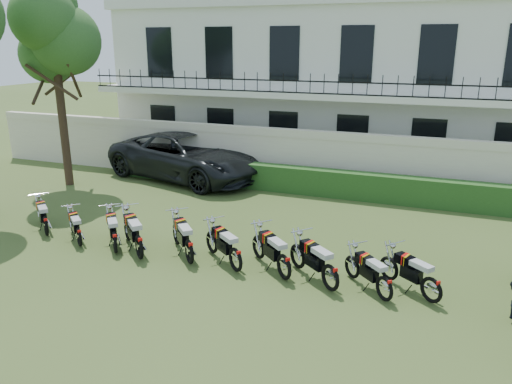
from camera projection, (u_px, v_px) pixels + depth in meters
ground at (218, 268)px, 12.79m from camera, size 100.00×100.00×0.00m
perimeter_wall at (304, 158)px, 19.61m from camera, size 30.00×0.35×2.30m
hedge at (323, 182)px, 18.75m from camera, size 18.00×0.60×1.00m
building at (338, 82)px, 24.20m from camera, size 20.40×9.60×7.40m
tree_west_near at (54, 33)px, 18.62m from camera, size 3.40×3.20×7.90m
motorcycle_0 at (45, 221)px, 14.78m from camera, size 1.47×1.25×1.00m
motorcycle_1 at (79, 233)px, 14.01m from camera, size 1.35×1.18×0.93m
motorcycle_2 at (114, 237)px, 13.55m from camera, size 1.31×1.50×1.04m
motorcycle_3 at (139, 241)px, 13.15m from camera, size 1.60×1.51×1.14m
motorcycle_4 at (189, 246)px, 12.88m from camera, size 1.47×1.56×1.12m
motorcycle_5 at (236, 254)px, 12.44m from camera, size 1.60×1.29×1.07m
motorcycle_6 at (284, 261)px, 12.02m from camera, size 1.54×1.44×1.10m
motorcycle_7 at (331, 271)px, 11.47m from camera, size 1.59×1.39×1.10m
motorcycle_8 at (385, 283)px, 11.04m from camera, size 1.34×1.33×0.98m
motorcycle_9 at (432, 284)px, 10.95m from camera, size 1.53×1.24×1.02m
suv at (187, 156)px, 20.94m from camera, size 7.55×4.85×1.94m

